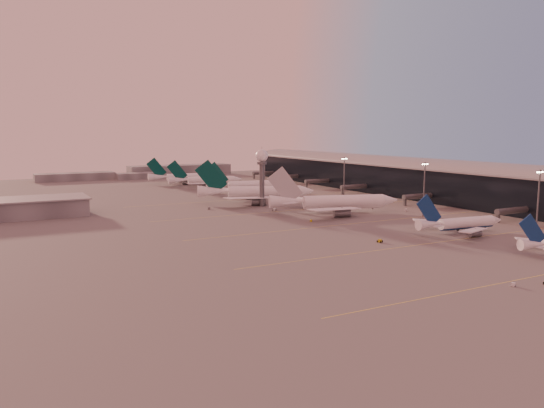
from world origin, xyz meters
name	(u,v)px	position (x,y,z in m)	size (l,w,h in m)	color
ground	(418,254)	(0.00, 0.00, 0.00)	(700.00, 700.00, 0.00)	#5F5D5D
taxiway_markings	(379,221)	(30.00, 56.00, 0.01)	(180.00, 185.25, 0.02)	#F2DC55
terminal	(424,179)	(107.88, 110.09, 10.52)	(57.00, 362.00, 23.04)	black
radar_tower	(262,166)	(5.00, 120.00, 20.95)	(6.40, 6.40, 31.10)	#525459
mast_a	(538,200)	(58.00, 0.00, 13.74)	(3.60, 0.56, 25.00)	#525459
mast_b	(424,187)	(55.00, 55.00, 13.74)	(3.60, 0.56, 25.00)	#525459
mast_c	(344,178)	(50.00, 110.00, 13.74)	(3.60, 0.56, 25.00)	#525459
mast_d	(265,168)	(48.00, 200.00, 13.74)	(3.60, 0.56, 25.00)	#525459
distant_horizon	(151,172)	(2.62, 325.14, 3.89)	(165.00, 37.50, 9.00)	slate
narrowbody_mid	(461,225)	(38.73, 18.17, 3.24)	(40.91, 32.51, 16.00)	white
widebody_white	(335,205)	(25.43, 82.79, 3.93)	(62.42, 49.27, 22.67)	white
greentail_a	(257,195)	(9.40, 134.70, 4.20)	(62.82, 49.87, 23.80)	white
greentail_b	(249,187)	(25.62, 178.18, 3.57)	(55.37, 44.43, 20.18)	white
greentail_c	(206,182)	(14.46, 225.19, 3.39)	(52.29, 41.84, 19.18)	white
greentail_d	(185,179)	(9.04, 255.48, 3.50)	(54.37, 43.65, 19.80)	white
gsv_truck_a	(514,282)	(-3.95, -38.33, 1.01)	(5.20, 2.99, 1.98)	silver
gsv_tug_mid	(380,241)	(0.45, 19.42, 0.54)	(3.62, 4.30, 1.06)	gold
gsv_truck_b	(438,217)	(54.14, 45.14, 1.08)	(5.50, 2.91, 2.11)	slate
gsv_truck_c	(311,219)	(2.20, 67.45, 1.01)	(4.45, 4.94, 1.98)	gold
gsv_catering_b	(406,207)	(59.84, 71.67, 2.01)	(5.34, 3.61, 4.02)	silver
gsv_tug_far	(275,210)	(3.12, 102.64, 0.58)	(4.18, 4.59, 1.13)	silver
gsv_truck_d	(209,207)	(-23.61, 122.80, 1.21)	(2.52, 6.00, 2.37)	slate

